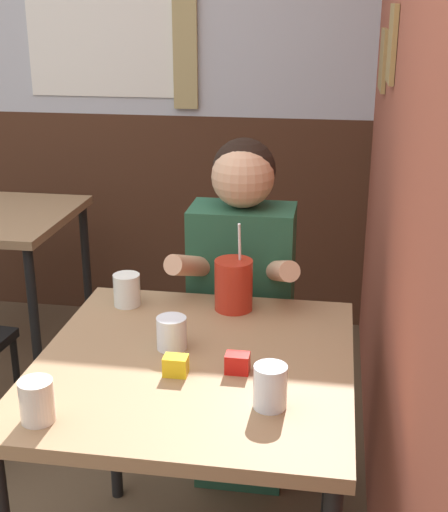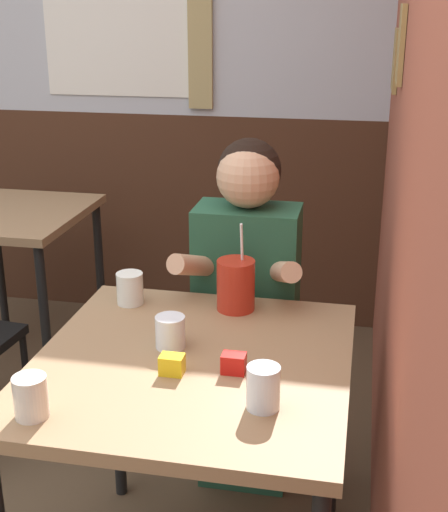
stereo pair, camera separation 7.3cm
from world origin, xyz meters
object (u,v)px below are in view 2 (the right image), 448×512
Objects in this scene: person_seated at (246,313)px; cocktail_pitcher at (236,285)px; main_table at (192,386)px; background_table at (14,234)px.

cocktail_pitcher is (0.01, -0.24, 0.20)m from person_seated.
cocktail_pitcher is at bearing 81.03° from main_table.
person_seated is at bearing 85.46° from main_table.
background_table is 0.62× the size of person_seated.
cocktail_pitcher reaches higher than main_table.
cocktail_pitcher is (1.17, -0.85, 0.19)m from background_table.
background_table is 1.31m from person_seated.
main_table is at bearing -46.78° from background_table.
person_seated is (0.05, 0.58, -0.04)m from main_table.
background_table is at bearing 143.93° from cocktail_pitcher.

